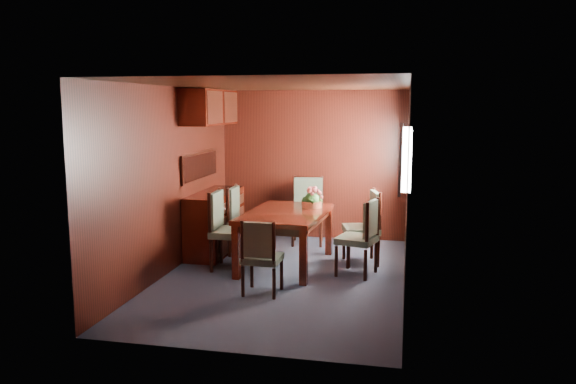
% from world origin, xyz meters
% --- Properties ---
extents(ground, '(4.50, 4.50, 0.00)m').
position_xyz_m(ground, '(0.00, 0.00, 0.00)').
color(ground, '#313443').
rests_on(ground, ground).
extents(room_shell, '(3.06, 4.52, 2.41)m').
position_xyz_m(room_shell, '(-0.10, 0.33, 1.63)').
color(room_shell, black).
rests_on(room_shell, ground).
extents(sideboard, '(0.48, 1.40, 0.90)m').
position_xyz_m(sideboard, '(-1.25, 1.00, 0.45)').
color(sideboard, '#390E07').
rests_on(sideboard, ground).
extents(dining_table, '(1.11, 1.67, 0.75)m').
position_xyz_m(dining_table, '(-0.07, 0.50, 0.64)').
color(dining_table, '#390E07').
rests_on(dining_table, ground).
extents(chair_left_near, '(0.49, 0.51, 1.05)m').
position_xyz_m(chair_left_near, '(-0.84, 0.23, 0.58)').
color(chair_left_near, black).
rests_on(chair_left_near, ground).
extents(chair_left_far, '(0.47, 0.49, 1.00)m').
position_xyz_m(chair_left_far, '(-0.85, 0.99, 0.56)').
color(chair_left_far, black).
rests_on(chair_left_far, ground).
extents(chair_right_near, '(0.56, 0.57, 0.99)m').
position_xyz_m(chair_right_near, '(0.97, 0.28, 0.55)').
color(chair_right_near, black).
rests_on(chair_right_near, ground).
extents(chair_right_far, '(0.57, 0.59, 1.02)m').
position_xyz_m(chair_right_far, '(0.98, 0.88, 0.56)').
color(chair_right_far, black).
rests_on(chair_right_far, ground).
extents(chair_head, '(0.43, 0.41, 0.89)m').
position_xyz_m(chair_head, '(-0.11, -0.72, 0.49)').
color(chair_head, black).
rests_on(chair_head, ground).
extents(chair_foot, '(0.55, 0.53, 1.05)m').
position_xyz_m(chair_foot, '(-0.01, 1.86, 0.58)').
color(chair_foot, black).
rests_on(chair_foot, ground).
extents(flower_centerpiece, '(0.30, 0.30, 0.30)m').
position_xyz_m(flower_centerpiece, '(0.21, 0.88, 0.89)').
color(flower_centerpiece, '#C7643D').
rests_on(flower_centerpiece, dining_table).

